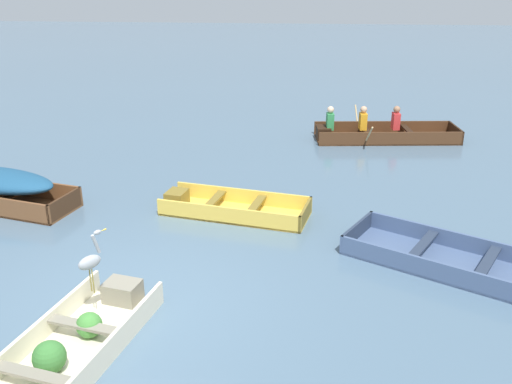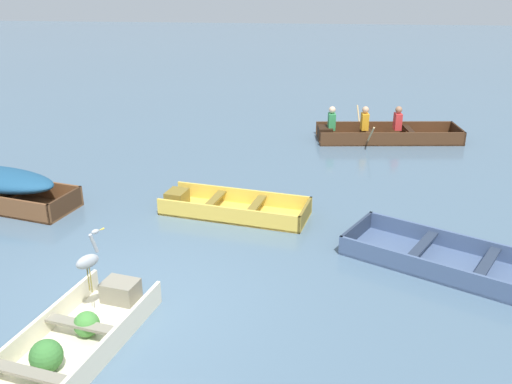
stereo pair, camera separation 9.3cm
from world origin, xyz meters
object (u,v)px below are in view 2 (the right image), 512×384
Objects in this scene: rowboat_dark_varnish_with_crew at (379,133)px; heron_on_dinghy at (88,259)px; dinghy_cream_foreground at (65,348)px; skiff_yellow_far_moored at (229,208)px; skiff_slate_blue_mid_moored at (462,264)px.

heron_on_dinghy is (-4.64, -8.79, 0.69)m from rowboat_dark_varnish_with_crew.
dinghy_cream_foreground is 1.15× the size of skiff_yellow_far_moored.
rowboat_dark_varnish_with_crew is 4.61× the size of heron_on_dinghy.
rowboat_dark_varnish_with_crew reaches higher than skiff_slate_blue_mid_moored.
skiff_slate_blue_mid_moored is (5.25, 2.63, -0.03)m from dinghy_cream_foreground.
skiff_yellow_far_moored is 0.75× the size of rowboat_dark_varnish_with_crew.
rowboat_dark_varnish_with_crew is at bearing 64.02° from dinghy_cream_foreground.
skiff_yellow_far_moored is at bearing 70.18° from heron_on_dinghy.
dinghy_cream_foreground reaches higher than skiff_yellow_far_moored.
dinghy_cream_foreground reaches higher than skiff_slate_blue_mid_moored.
skiff_yellow_far_moored reaches higher than skiff_slate_blue_mid_moored.
skiff_slate_blue_mid_moored is at bearing 19.03° from heron_on_dinghy.
rowboat_dark_varnish_with_crew is at bearing 94.57° from skiff_slate_blue_mid_moored.
heron_on_dinghy is at bearing -160.97° from skiff_slate_blue_mid_moored.
skiff_yellow_far_moored is 3.45× the size of heron_on_dinghy.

